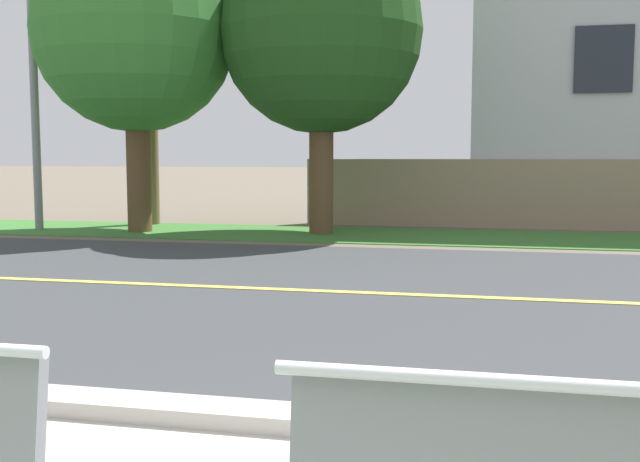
{
  "coord_description": "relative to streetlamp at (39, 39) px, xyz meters",
  "views": [
    {
      "loc": [
        0.83,
        -1.6,
        1.53
      ],
      "look_at": [
        -0.27,
        3.41,
        1.0
      ],
      "focal_mm": 42.78,
      "sensor_mm": 36.0,
      "label": 1
    }
  ],
  "objects": [
    {
      "name": "far_verge_grass",
      "position": [
        7.88,
        0.19,
        -3.75
      ],
      "size": [
        48.0,
        2.8,
        0.02
      ],
      "primitive_type": "cube",
      "color": "#38702D",
      "rests_on": "ground_plane"
    },
    {
      "name": "ground_plane",
      "position": [
        7.88,
        -4.13,
        -3.75
      ],
      "size": [
        140.0,
        140.0,
        0.0
      ],
      "primitive_type": "plane",
      "color": "#665B4C"
    },
    {
      "name": "street_asphalt",
      "position": [
        7.88,
        -5.63,
        -3.75
      ],
      "size": [
        52.0,
        8.0,
        0.01
      ],
      "primitive_type": "cube",
      "color": "#383A3D",
      "rests_on": "ground_plane"
    },
    {
      "name": "garden_wall",
      "position": [
        11.44,
        2.25,
        -3.05
      ],
      "size": [
        13.0,
        0.36,
        1.4
      ],
      "primitive_type": "cube",
      "color": "gray",
      "rests_on": "ground_plane"
    },
    {
      "name": "streetlamp",
      "position": [
        0.0,
        0.0,
        0.0
      ],
      "size": [
        0.24,
        2.1,
        6.51
      ],
      "color": "gray",
      "rests_on": "ground_plane"
    },
    {
      "name": "shade_tree_far_left",
      "position": [
        2.26,
        -0.22,
        0.36
      ],
      "size": [
        3.84,
        3.84,
        6.33
      ],
      "color": "brown",
      "rests_on": "ground_plane"
    },
    {
      "name": "shade_tree_left",
      "position": [
        5.76,
        0.21,
        0.27
      ],
      "size": [
        3.75,
        3.75,
        6.19
      ],
      "color": "brown",
      "rests_on": "ground_plane"
    },
    {
      "name": "curb_edge",
      "position": [
        7.88,
        -9.78,
        -3.7
      ],
      "size": [
        44.0,
        0.3,
        0.11
      ],
      "primitive_type": "cube",
      "color": "#ADA89E",
      "rests_on": "ground_plane"
    },
    {
      "name": "road_centre_line",
      "position": [
        7.88,
        -5.63,
        -3.74
      ],
      "size": [
        48.0,
        0.14,
        0.01
      ],
      "primitive_type": "cube",
      "color": "#E0CC4C",
      "rests_on": "ground_plane"
    }
  ]
}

